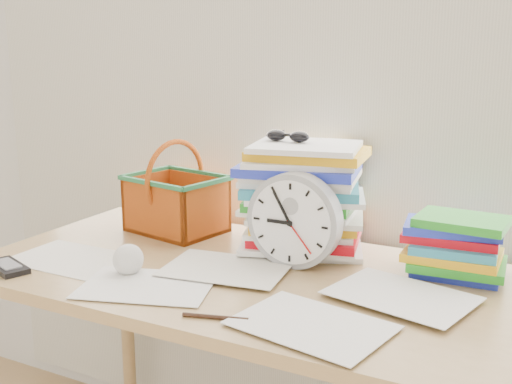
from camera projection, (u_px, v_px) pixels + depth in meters
The scene contains 11 objects.
curtain at pixel (319, 40), 1.75m from camera, with size 2.40×0.01×2.50m, color beige.
desk at pixel (254, 301), 1.57m from camera, with size 1.40×0.70×0.75m.
paper_stack at pixel (304, 197), 1.70m from camera, with size 0.33×0.27×0.29m, color white, non-canonical shape.
clock at pixel (294, 220), 1.57m from camera, with size 0.24×0.24×0.05m, color #95969A.
sunglasses at pixel (288, 136), 1.69m from camera, with size 0.14×0.12×0.03m, color black, non-canonical shape.
book_stack at pixel (454, 246), 1.52m from camera, with size 0.24×0.19×0.14m, color white, non-canonical shape.
basket at pixel (176, 187), 1.86m from camera, with size 0.27×0.21×0.27m, color #C25312, non-canonical shape.
crumpled_ball at pixel (128, 259), 1.53m from camera, with size 0.07×0.07×0.07m, color white.
pen at pixel (215, 317), 1.29m from camera, with size 0.01×0.01×0.14m, color black.
calculator at pixel (7, 267), 1.57m from camera, with size 0.13×0.06×0.01m, color black.
scattered_papers at pixel (254, 270), 1.55m from camera, with size 1.26×0.42×0.02m, color white, non-canonical shape.
Camera 1 is at (0.68, 0.30, 1.29)m, focal length 45.00 mm.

